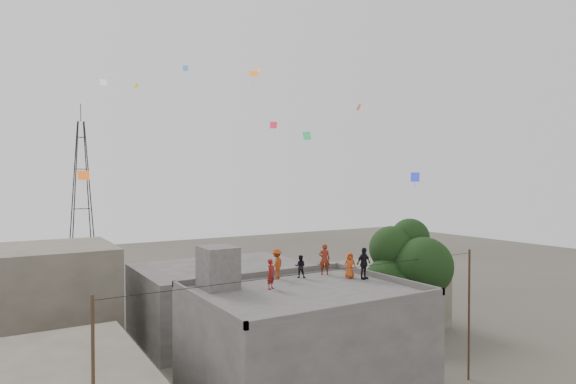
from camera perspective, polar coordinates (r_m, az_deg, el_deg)
name	(u,v)px	position (r m, az deg, el deg)	size (l,w,h in m)	color
main_building	(304,356)	(23.82, 1.85, -18.81)	(10.00, 8.00, 6.10)	#474442
parapet	(304,288)	(22.92, 1.86, -11.27)	(10.00, 8.00, 0.30)	#474442
stair_head_box	(218,267)	(23.53, -8.30, -8.84)	(1.60, 1.80, 2.00)	#474442
neighbor_north	(223,299)	(36.74, -7.73, -12.47)	(12.00, 9.00, 5.00)	#474442
neighbor_northwest	(38,301)	(35.66, -27.47, -11.38)	(9.00, 8.00, 7.00)	#565043
neighbor_east	(382,294)	(39.94, 11.07, -11.81)	(7.00, 8.00, 4.40)	#565043
tree	(408,273)	(28.00, 14.07, -9.31)	(4.90, 4.60, 9.10)	black
utility_line	(328,345)	(22.86, 4.75, -17.62)	(20.12, 0.62, 7.40)	black
transmission_tower	(82,200)	(59.35, -23.27, -0.90)	(2.97, 2.97, 20.01)	black
person_red_adult	(324,259)	(26.73, 4.34, -7.95)	(0.61, 0.40, 1.68)	maroon
person_orange_child	(350,265)	(25.92, 7.34, -8.61)	(0.67, 0.43, 1.36)	#B94415
person_dark_child	(300,266)	(25.88, 1.46, -8.80)	(0.58, 0.45, 1.20)	black
person_dark_adult	(364,263)	(25.74, 8.97, -8.36)	(0.97, 0.40, 1.65)	black
person_orange_adult	(277,264)	(25.48, -1.36, -8.52)	(1.03, 0.59, 1.59)	#9A3911
person_red_child	(271,274)	(23.18, -2.02, -9.69)	(0.52, 0.34, 1.44)	maroon
kites	(243,110)	(29.75, -5.34, 9.63)	(20.57, 15.24, 10.49)	orange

